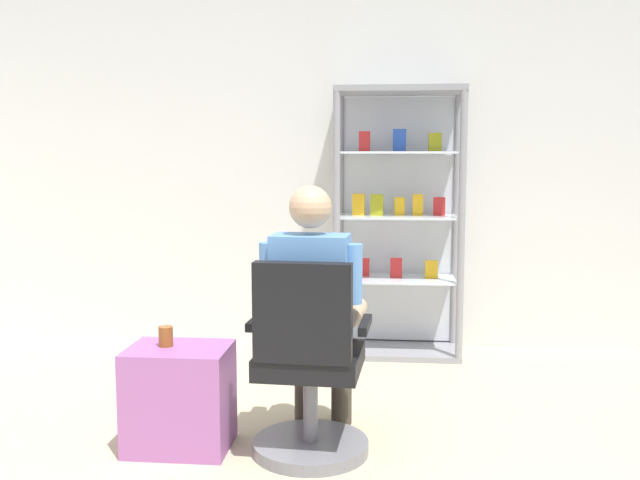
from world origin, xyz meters
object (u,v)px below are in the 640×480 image
(display_cabinet_main, at_px, (398,221))
(seated_shopkeeper, at_px, (314,303))
(office_chair, at_px, (309,377))
(tea_glass, at_px, (166,336))
(storage_crate, at_px, (180,398))

(display_cabinet_main, relative_size, seated_shopkeeper, 1.47)
(office_chair, height_order, seated_shopkeeper, seated_shopkeeper)
(office_chair, relative_size, tea_glass, 9.82)
(storage_crate, bearing_deg, tea_glass, 168.06)
(seated_shopkeeper, height_order, tea_glass, seated_shopkeeper)
(display_cabinet_main, relative_size, office_chair, 1.98)
(display_cabinet_main, bearing_deg, storage_crate, -120.39)
(display_cabinet_main, xyz_separation_m, tea_glass, (-1.14, -1.82, -0.41))
(display_cabinet_main, bearing_deg, seated_shopkeeper, -103.90)
(seated_shopkeeper, xyz_separation_m, tea_glass, (-0.72, -0.10, -0.16))
(storage_crate, relative_size, tea_glass, 5.16)
(display_cabinet_main, height_order, storage_crate, display_cabinet_main)
(seated_shopkeeper, height_order, storage_crate, seated_shopkeeper)
(seated_shopkeeper, bearing_deg, display_cabinet_main, 76.10)
(seated_shopkeeper, xyz_separation_m, storage_crate, (-0.65, -0.11, -0.46))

